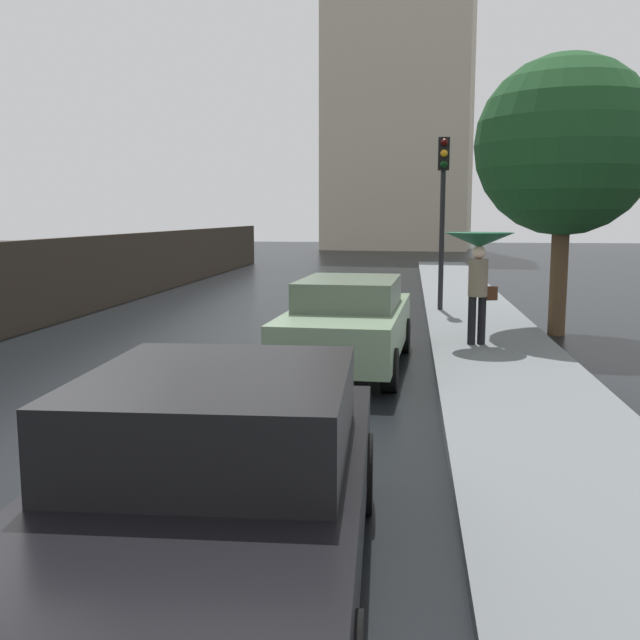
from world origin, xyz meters
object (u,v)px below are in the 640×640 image
Objects in this scene: traffic_light at (443,191)px; street_tree_near at (565,146)px; car_green_near_kerb at (349,321)px; pedestrian_with_umbrella_near at (479,252)px; car_black_mid_road at (218,480)px.

street_tree_near is at bearing -49.94° from traffic_light.
car_green_near_kerb is 0.82× the size of street_tree_near.
street_tree_near reaches higher than traffic_light.
street_tree_near is (2.21, -2.62, 0.75)m from traffic_light.
car_green_near_kerb is at bearing 21.88° from pedestrian_with_umbrella_near.
car_black_mid_road is at bearing 59.63° from pedestrian_with_umbrella_near.
car_green_near_kerb is 1.09× the size of car_black_mid_road.
traffic_light reaches higher than pedestrian_with_umbrella_near.
car_black_mid_road is at bearing -88.94° from car_green_near_kerb.
traffic_light is at bearing 130.06° from street_tree_near.
pedestrian_with_umbrella_near is (2.12, 1.58, 1.02)m from car_green_near_kerb.
car_black_mid_road is 13.53m from traffic_light.
pedestrian_with_umbrella_near is at bearing -130.24° from street_tree_near.
traffic_light is at bearing 78.14° from car_green_near_kerb.
car_black_mid_road is 11.75m from street_tree_near.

